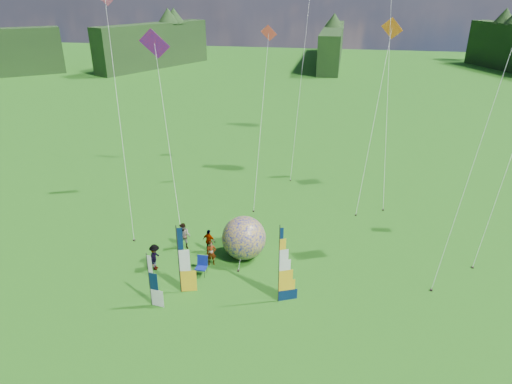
% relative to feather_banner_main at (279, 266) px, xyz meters
% --- Properties ---
extents(ground, '(220.00, 220.00, 0.00)m').
position_rel_feather_banner_main_xyz_m(ground, '(-0.54, -2.23, -2.23)').
color(ground, '#2F7219').
rests_on(ground, ground).
extents(treeline_ring, '(210.00, 210.00, 8.00)m').
position_rel_feather_banner_main_xyz_m(treeline_ring, '(-0.54, -2.23, 1.77)').
color(treeline_ring, black).
rests_on(treeline_ring, ground).
extents(feather_banner_main, '(1.15, 0.59, 4.46)m').
position_rel_feather_banner_main_xyz_m(feather_banner_main, '(0.00, 0.00, 0.00)').
color(feather_banner_main, '#091E45').
rests_on(feather_banner_main, ground).
extents(side_banner_left, '(1.09, 0.40, 4.00)m').
position_rel_feather_banner_main_xyz_m(side_banner_left, '(-5.37, -0.17, -0.23)').
color(side_banner_left, gold).
rests_on(side_banner_left, ground).
extents(side_banner_far, '(0.92, 0.22, 3.07)m').
position_rel_feather_banner_main_xyz_m(side_banner_far, '(-6.51, -1.53, -0.70)').
color(side_banner_far, white).
rests_on(side_banner_far, ground).
extents(bol_inflatable, '(2.90, 2.90, 2.70)m').
position_rel_feather_banner_main_xyz_m(bol_inflatable, '(-2.71, 3.95, -0.88)').
color(bol_inflatable, navy).
rests_on(bol_inflatable, ground).
extents(spectator_a, '(0.68, 0.56, 1.59)m').
position_rel_feather_banner_main_xyz_m(spectator_a, '(-4.46, 2.76, -1.44)').
color(spectator_a, '#66594C').
rests_on(spectator_a, ground).
extents(spectator_b, '(0.86, 0.43, 1.77)m').
position_rel_feather_banner_main_xyz_m(spectator_b, '(-6.67, 4.23, -1.35)').
color(spectator_b, '#66594C').
rests_on(spectator_b, ground).
extents(spectator_c, '(0.46, 1.08, 1.63)m').
position_rel_feather_banner_main_xyz_m(spectator_c, '(-7.58, 1.68, -1.42)').
color(spectator_c, '#66594C').
rests_on(spectator_c, ground).
extents(spectator_d, '(0.95, 0.58, 1.52)m').
position_rel_feather_banner_main_xyz_m(spectator_d, '(-5.00, 4.17, -1.47)').
color(spectator_d, '#66594C').
rests_on(spectator_d, ground).
extents(camp_chair, '(0.67, 0.67, 1.15)m').
position_rel_feather_banner_main_xyz_m(camp_chair, '(-4.73, 1.58, -1.65)').
color(camp_chair, navy).
rests_on(camp_chair, ground).
extents(kite_whale, '(7.64, 14.78, 20.58)m').
position_rel_feather_banner_main_xyz_m(kite_whale, '(5.88, 17.65, 8.06)').
color(kite_whale, black).
rests_on(kite_whale, ground).
extents(kite_rainbow_delta, '(8.91, 11.31, 13.34)m').
position_rel_feather_banner_main_xyz_m(kite_rainbow_delta, '(-9.67, 10.22, 4.44)').
color(kite_rainbow_delta, red).
rests_on(kite_rainbow_delta, ground).
extents(kite_parafoil, '(9.49, 11.34, 17.42)m').
position_rel_feather_banner_main_xyz_m(kite_parafoil, '(10.02, 5.59, 6.48)').
color(kite_parafoil, red).
rests_on(kite_parafoil, ground).
extents(small_kite_red, '(4.22, 9.44, 13.06)m').
position_rel_feather_banner_main_xyz_m(small_kite_red, '(-3.40, 13.69, 4.30)').
color(small_kite_red, '#EF4239').
rests_on(small_kite_red, ground).
extents(small_kite_orange, '(5.87, 12.50, 13.70)m').
position_rel_feather_banner_main_xyz_m(small_kite_orange, '(5.08, 15.56, 4.62)').
color(small_kite_orange, orange).
rests_on(small_kite_orange, ground).
extents(small_kite_pink, '(8.03, 10.18, 16.12)m').
position_rel_feather_banner_main_xyz_m(small_kite_pink, '(-11.90, 7.70, 5.83)').
color(small_kite_pink, '#CE456F').
rests_on(small_kite_pink, ground).
extents(small_kite_green, '(5.74, 11.60, 20.89)m').
position_rel_feather_banner_main_xyz_m(small_kite_green, '(-1.03, 21.05, 8.21)').
color(small_kite_green, green).
rests_on(small_kite_green, ground).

